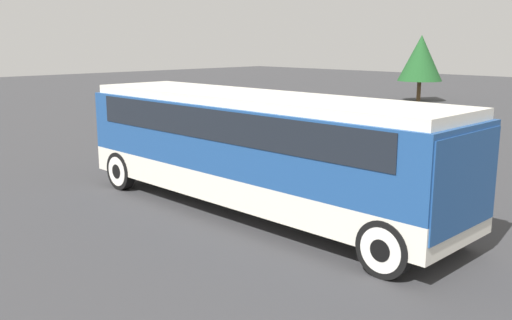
# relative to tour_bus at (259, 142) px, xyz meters

# --- Properties ---
(ground_plane) EXTENTS (120.00, 120.00, 0.00)m
(ground_plane) POSITION_rel_tour_bus_xyz_m (-0.10, -0.00, -1.78)
(ground_plane) COLOR #38383A
(tour_bus) EXTENTS (10.73, 2.69, 2.94)m
(tour_bus) POSITION_rel_tour_bus_xyz_m (0.00, 0.00, 0.00)
(tour_bus) COLOR silver
(tour_bus) RESTS_ON ground_plane
(parked_car_near) EXTENTS (4.15, 1.94, 1.28)m
(parked_car_near) POSITION_rel_tour_bus_xyz_m (-0.03, 6.31, -1.14)
(parked_car_near) COLOR silver
(parked_car_near) RESTS_ON ground_plane
(parked_car_mid) EXTENTS (4.07, 1.83, 1.42)m
(parked_car_mid) POSITION_rel_tour_bus_xyz_m (-2.56, 8.53, -1.08)
(parked_car_mid) COLOR #7A6B5B
(parked_car_mid) RESTS_ON ground_plane
(parked_car_far) EXTENTS (4.38, 1.92, 1.51)m
(parked_car_far) POSITION_rel_tour_bus_xyz_m (-5.19, 6.03, -1.04)
(parked_car_far) COLOR #BCBCC1
(parked_car_far) RESTS_ON ground_plane
(tree_center) EXTENTS (3.07, 3.07, 4.61)m
(tree_center) POSITION_rel_tour_bus_xyz_m (-11.02, 27.00, 1.23)
(tree_center) COLOR brown
(tree_center) RESTS_ON ground_plane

